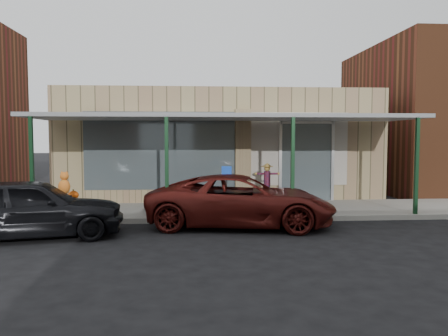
{
  "coord_description": "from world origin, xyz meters",
  "views": [
    {
      "loc": [
        -1.08,
        -10.2,
        2.41
      ],
      "look_at": [
        -0.15,
        2.6,
        1.51
      ],
      "focal_mm": 35.0,
      "sensor_mm": 36.0,
      "label": 1
    }
  ],
  "objects": [
    {
      "name": "barrel_pumpkin",
      "position": [
        -4.67,
        3.16,
        0.4
      ],
      "size": [
        0.72,
        0.72,
        0.7
      ],
      "rotation": [
        0.0,
        0.0,
        0.25
      ],
      "color": "#4F391F",
      "rests_on": "sidewalk"
    },
    {
      "name": "handicap_sign",
      "position": [
        -0.09,
        2.4,
        1.07
      ],
      "size": [
        0.28,
        0.12,
        1.43
      ],
      "rotation": [
        0.0,
        0.0,
        -0.34
      ],
      "color": "gray",
      "rests_on": "sidewalk"
    },
    {
      "name": "block_buildings_near",
      "position": [
        2.01,
        9.2,
        3.77
      ],
      "size": [
        61.0,
        8.0,
        8.0
      ],
      "color": "brown",
      "rests_on": "ground"
    },
    {
      "name": "car_maroon",
      "position": [
        0.23,
        1.48,
        0.7
      ],
      "size": [
        5.33,
        3.06,
        1.4
      ],
      "primitive_type": "imported",
      "rotation": [
        0.0,
        0.0,
        1.42
      ],
      "color": "#4F130F",
      "rests_on": "ground"
    },
    {
      "name": "sidewalk",
      "position": [
        0.0,
        3.6,
        0.07
      ],
      "size": [
        40.0,
        3.2,
        0.15
      ],
      "primitive_type": "cube",
      "color": "gray",
      "rests_on": "ground"
    },
    {
      "name": "storefront",
      "position": [
        -0.0,
        8.16,
        2.09
      ],
      "size": [
        12.0,
        6.25,
        4.2
      ],
      "color": "#97865D",
      "rests_on": "ground"
    },
    {
      "name": "barrel_scarecrow",
      "position": [
        1.41,
        4.16,
        0.63
      ],
      "size": [
        0.86,
        0.66,
        1.42
      ],
      "rotation": [
        0.0,
        0.0,
        -0.23
      ],
      "color": "#4F391F",
      "rests_on": "sidewalk"
    },
    {
      "name": "awning",
      "position": [
        0.0,
        3.56,
        3.01
      ],
      "size": [
        12.0,
        3.0,
        3.04
      ],
      "color": "slate",
      "rests_on": "ground"
    },
    {
      "name": "parked_sedan",
      "position": [
        -4.93,
        0.44,
        0.73
      ],
      "size": [
        4.54,
        2.51,
        1.55
      ],
      "rotation": [
        0.0,
        0.0,
        1.76
      ],
      "color": "black",
      "rests_on": "ground"
    },
    {
      "name": "ground",
      "position": [
        0.0,
        0.0,
        0.0
      ],
      "size": [
        120.0,
        120.0,
        0.0
      ],
      "primitive_type": "plane",
      "color": "black",
      "rests_on": "ground"
    }
  ]
}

